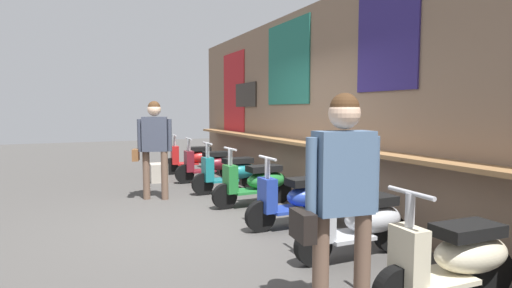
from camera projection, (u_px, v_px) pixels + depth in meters
name	position (u px, v px, depth m)	size (l,w,h in m)	color
ground_plane	(207.00, 223.00, 5.62)	(31.74, 31.74, 0.00)	#474442
market_stall_facade	(330.00, 106.00, 6.33)	(11.34, 0.61, 3.25)	#7F6651
scooter_red	(195.00, 158.00, 9.98)	(0.49, 1.40, 0.97)	red
scooter_maroon	(211.00, 164.00, 8.83)	(0.46, 1.40, 0.97)	maroon
scooter_teal	(232.00, 172.00, 7.69)	(0.46, 1.40, 0.97)	#197075
scooter_green	(258.00, 182.00, 6.65)	(0.46, 1.40, 0.97)	#237533
scooter_blue	(300.00, 198.00, 5.43)	(0.46, 1.40, 0.97)	#233D9E
scooter_silver	(360.00, 221.00, 4.30)	(0.46, 1.40, 0.97)	#B2B5BA
scooter_cream	(456.00, 258.00, 3.24)	(0.47, 1.40, 0.97)	beige
shopper_with_handbag	(154.00, 139.00, 7.02)	(0.35, 0.68, 1.71)	brown
shopper_browsing	(341.00, 186.00, 2.87)	(0.28, 0.67, 1.68)	brown
merchandise_crate	(159.00, 173.00, 8.83)	(0.45, 0.36, 0.40)	#B2A899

